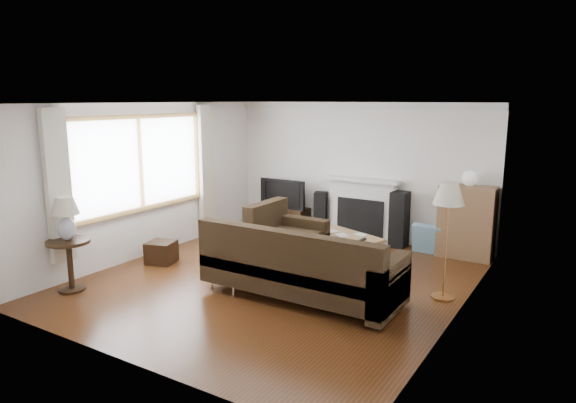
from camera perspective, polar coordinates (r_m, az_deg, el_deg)
The scene contains 17 objects.
room at distance 7.14m, azimuth -1.27°, elevation 0.78°, with size 5.10×5.60×2.54m.
window at distance 8.52m, azimuth -16.03°, elevation 4.11°, with size 0.12×2.74×1.54m, color brown.
curtain_near at distance 7.58m, azimuth -24.19°, elevation 1.54°, with size 0.10×0.35×2.10m, color beige.
curtain_far at distance 9.59m, azimuth -9.06°, elevation 4.27°, with size 0.10×0.35×2.10m, color beige.
fireplace at distance 9.49m, azimuth 8.22°, elevation -0.83°, with size 1.40×0.26×1.15m, color white.
tv_stand at distance 10.16m, azimuth -0.27°, elevation -1.90°, with size 0.92×0.42×0.46m, color black.
television at distance 10.05m, azimuth -0.27°, elevation 0.95°, with size 0.98×0.13×0.57m, color black.
speaker_left at distance 9.79m, azimuth 3.63°, elevation -1.34°, with size 0.23×0.27×0.82m, color black.
speaker_right at distance 9.17m, azimuth 12.26°, elevation -1.96°, with size 0.27×0.33×0.98m, color black.
bookshelf at distance 8.81m, azimuth 19.21°, elevation -2.18°, with size 0.87×0.41×1.19m, color brown.
globe_lamp at distance 8.68m, azimuth 19.52°, elevation 2.44°, with size 0.25×0.25×0.25m, color white.
sectional_sofa at distance 6.70m, azimuth 1.47°, elevation -6.93°, with size 2.83×2.07×0.91m, color black.
coffee_table at distance 8.18m, azimuth 6.24°, elevation -5.24°, with size 1.19×0.65×0.47m, color #997449.
footstool at distance 8.41m, azimuth -13.89°, elevation -5.48°, with size 0.41×0.41×0.34m, color black.
floor_lamp at distance 6.88m, azimuth 17.17°, elevation -4.28°, with size 0.40×0.40×1.53m, color #AC733C.
side_table at distance 7.56m, azimuth -23.04°, elevation -6.56°, with size 0.57×0.57×0.71m, color black.
table_lamp at distance 7.39m, azimuth -23.43°, elevation -1.80°, with size 0.36×0.36×0.58m, color silver.
Camera 1 is at (3.82, -5.89, 2.56)m, focal length 32.00 mm.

